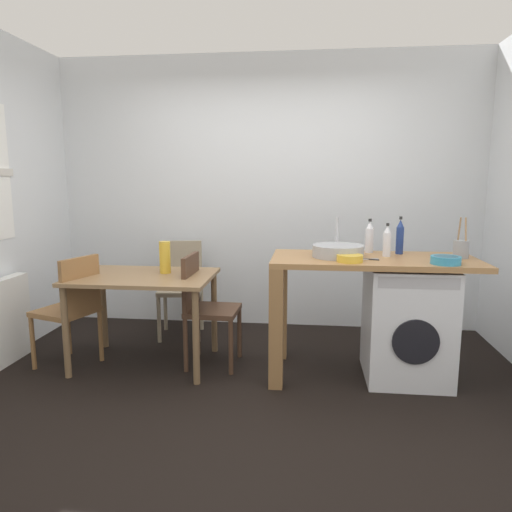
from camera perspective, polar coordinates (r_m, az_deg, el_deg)
ground_plane at (r=3.33m, az=-1.54°, el=-17.17°), size 5.46×5.46×0.00m
wall_back at (r=4.72m, az=1.36°, el=7.70°), size 4.60×0.10×2.70m
dining_table at (r=3.81m, az=-13.65°, el=-3.71°), size 1.10×0.76×0.74m
chair_person_seat at (r=3.95m, az=-21.73°, el=-5.66°), size 0.51×0.51×0.90m
chair_opposite at (r=3.76m, az=-6.43°, el=-5.81°), size 0.41×0.41×0.90m
chair_spare_by_wall at (r=4.53m, az=-9.18°, el=-3.24°), size 0.45×0.45×0.90m
kitchen_counter at (r=3.53m, az=10.80°, el=-2.66°), size 1.50×0.68×0.92m
washing_machine at (r=3.68m, az=18.08°, el=-7.81°), size 0.60×0.61×0.86m
sink_basin at (r=3.49m, az=10.06°, el=0.62°), size 0.38×0.38×0.09m
tap at (r=3.66m, az=9.94°, el=2.52°), size 0.02×0.02×0.28m
bottle_tall_green at (r=3.75m, az=13.80°, el=2.25°), size 0.06×0.06×0.27m
bottle_squat_brown at (r=3.59m, az=15.84°, el=1.73°), size 0.06×0.06×0.25m
bottle_clear_small at (r=3.74m, az=17.30°, el=2.24°), size 0.06×0.06×0.29m
mixing_bowl at (r=3.31m, az=11.48°, el=-0.22°), size 0.18×0.18×0.05m
utensil_crock at (r=3.71m, az=23.94°, el=0.83°), size 0.11×0.11×0.30m
colander at (r=3.40m, az=22.34°, el=-0.42°), size 0.20×0.20×0.06m
vase at (r=3.81m, az=-11.15°, el=-0.15°), size 0.09×0.09×0.26m
scissors at (r=3.42m, az=13.70°, el=-0.38°), size 0.15×0.06×0.01m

